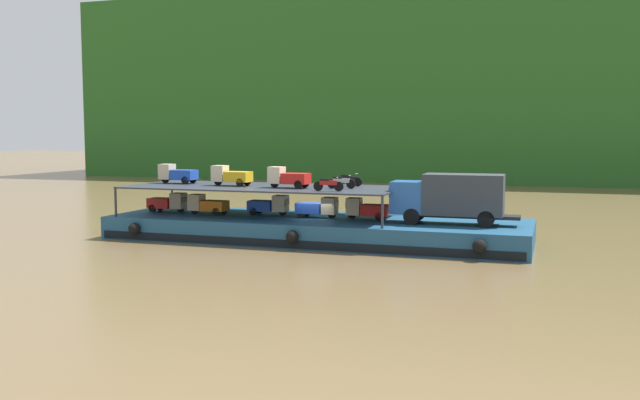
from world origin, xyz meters
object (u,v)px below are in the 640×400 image
(motorcycle_upper_centre, at_px, (341,182))
(mini_truck_lower_mid, at_px, (269,205))
(mini_truck_lower_bow, at_px, (367,209))
(mini_truck_lower_fore, at_px, (318,207))
(mini_truck_upper_mid, at_px, (231,176))
(mini_truck_lower_stern, at_px, (168,202))
(motorcycle_upper_stbd, at_px, (349,180))
(mini_truck_upper_fore, at_px, (288,177))
(cargo_barge, at_px, (316,229))
(motorcycle_upper_port, at_px, (328,184))
(mini_truck_lower_aft, at_px, (207,205))
(mini_truck_upper_stern, at_px, (177,174))
(covered_lorry, at_px, (451,197))

(motorcycle_upper_centre, bearing_deg, mini_truck_lower_mid, 174.55)
(mini_truck_lower_mid, relative_size, mini_truck_lower_bow, 1.00)
(mini_truck_lower_fore, distance_m, mini_truck_upper_mid, 6.54)
(mini_truck_lower_stern, distance_m, motorcycle_upper_stbd, 13.04)
(mini_truck_upper_fore, bearing_deg, mini_truck_lower_mid, 148.06)
(mini_truck_upper_fore, bearing_deg, cargo_barge, 20.12)
(cargo_barge, height_order, motorcycle_upper_port, motorcycle_upper_port)
(mini_truck_lower_aft, xyz_separation_m, motorcycle_upper_stbd, (9.33, 2.80, 1.74))
(mini_truck_upper_fore, height_order, motorcycle_upper_centre, mini_truck_upper_fore)
(mini_truck_lower_bow, bearing_deg, mini_truck_upper_fore, -169.22)
(mini_truck_upper_stern, bearing_deg, mini_truck_upper_fore, -8.56)
(covered_lorry, height_order, mini_truck_upper_fore, mini_truck_upper_fore)
(cargo_barge, bearing_deg, mini_truck_lower_bow, 5.81)
(mini_truck_lower_stern, bearing_deg, motorcycle_upper_centre, 0.31)
(mini_truck_lower_aft, bearing_deg, mini_truck_lower_bow, 4.57)
(motorcycle_upper_port, distance_m, motorcycle_upper_centre, 2.24)
(covered_lorry, xyz_separation_m, motorcycle_upper_port, (-7.30, -1.89, 0.74))
(mini_truck_lower_fore, bearing_deg, mini_truck_upper_fore, -155.89)
(mini_truck_lower_stern, relative_size, mini_truck_lower_bow, 0.99)
(mini_truck_lower_aft, relative_size, mini_truck_lower_mid, 0.99)
(mini_truck_lower_stern, distance_m, mini_truck_lower_bow, 14.51)
(mini_truck_lower_stern, xyz_separation_m, mini_truck_upper_fore, (9.41, -0.58, 2.00))
(covered_lorry, xyz_separation_m, motorcycle_upper_stbd, (-7.29, 2.57, 0.74))
(motorcycle_upper_centre, bearing_deg, motorcycle_upper_stbd, 93.67)
(mini_truck_upper_stern, bearing_deg, mini_truck_lower_aft, -22.69)
(covered_lorry, distance_m, mini_truck_lower_fore, 8.88)
(motorcycle_upper_port, bearing_deg, mini_truck_lower_mid, 152.00)
(mini_truck_lower_aft, bearing_deg, mini_truck_upper_stern, 157.31)
(mini_truck_lower_bow, bearing_deg, motorcycle_upper_centre, -169.10)
(mini_truck_lower_bow, height_order, motorcycle_upper_port, motorcycle_upper_port)
(mini_truck_lower_mid, xyz_separation_m, mini_truck_upper_fore, (1.86, -1.16, 2.00))
(motorcycle_upper_stbd, bearing_deg, mini_truck_upper_mid, -163.25)
(cargo_barge, distance_m, motorcycle_upper_port, 4.18)
(mini_truck_lower_aft, xyz_separation_m, mini_truck_upper_fore, (6.02, -0.08, 2.00))
(cargo_barge, height_order, mini_truck_upper_stern, mini_truck_upper_stern)
(mini_truck_lower_bow, relative_size, motorcycle_upper_centre, 1.45)
(mini_truck_upper_mid, bearing_deg, motorcycle_upper_centre, 0.70)
(covered_lorry, relative_size, motorcycle_upper_stbd, 4.14)
(motorcycle_upper_centre, bearing_deg, mini_truck_lower_aft, -176.55)
(mini_truck_lower_fore, bearing_deg, mini_truck_lower_stern, -178.89)
(mini_truck_upper_fore, distance_m, motorcycle_upper_centre, 3.52)
(mini_truck_lower_aft, distance_m, mini_truck_lower_mid, 4.30)
(mini_truck_lower_stern, height_order, mini_truck_lower_fore, same)
(motorcycle_upper_port, bearing_deg, cargo_barge, 125.69)
(mini_truck_upper_mid, height_order, motorcycle_upper_stbd, mini_truck_upper_mid)
(mini_truck_lower_mid, height_order, mini_truck_upper_stern, mini_truck_upper_stern)
(mini_truck_lower_bow, relative_size, motorcycle_upper_stbd, 1.45)
(mini_truck_lower_fore, distance_m, motorcycle_upper_port, 3.31)
(motorcycle_upper_stbd, bearing_deg, mini_truck_lower_stern, -169.74)
(mini_truck_upper_fore, bearing_deg, mini_truck_lower_fore, 24.11)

